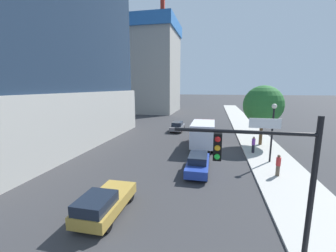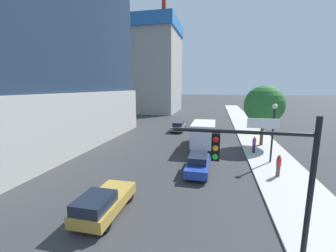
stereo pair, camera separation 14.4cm
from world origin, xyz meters
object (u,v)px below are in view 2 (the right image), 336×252
at_px(traffic_light_pole, 265,164).
at_px(pedestrian_red_shirt, 278,165).
at_px(car_gold, 103,203).
at_px(box_truck, 204,132).
at_px(street_lamp, 273,124).
at_px(construction_building, 155,63).
at_px(pedestrian_purple_shirt, 254,145).
at_px(car_blue, 198,163).
at_px(car_gray, 178,126).
at_px(street_tree, 264,105).

relative_size(traffic_light_pole, pedestrian_red_shirt, 3.43).
distance_m(car_gold, box_truck, 15.60).
xyz_separation_m(traffic_light_pole, street_lamp, (3.11, 12.01, -0.36)).
distance_m(construction_building, car_gold, 52.01).
bearing_deg(pedestrian_purple_shirt, pedestrian_red_shirt, -82.00).
relative_size(construction_building, car_gold, 7.35).
distance_m(traffic_light_pole, car_blue, 9.68).
bearing_deg(car_blue, street_lamp, 28.98).
distance_m(car_gray, pedestrian_red_shirt, 19.07).
xyz_separation_m(traffic_light_pole, pedestrian_purple_shirt, (2.08, 14.63, -2.99)).
distance_m(street_lamp, car_blue, 7.68).
bearing_deg(car_gray, box_truck, -62.00).
bearing_deg(traffic_light_pole, pedestrian_red_shirt, 71.54).
height_order(construction_building, car_gold, construction_building).
height_order(street_lamp, box_truck, street_lamp).
bearing_deg(construction_building, pedestrian_purple_shirt, -60.15).
distance_m(construction_building, box_truck, 39.40).
distance_m(street_lamp, pedestrian_purple_shirt, 3.85).
bearing_deg(construction_building, box_truck, -65.76).
distance_m(street_lamp, box_truck, 7.80).
distance_m(traffic_light_pole, street_lamp, 12.41).
height_order(traffic_light_pole, car_gray, traffic_light_pole).
bearing_deg(construction_building, pedestrian_red_shirt, -62.85).
bearing_deg(street_lamp, car_gray, 130.15).
distance_m(street_tree, pedestrian_purple_shirt, 5.36).
bearing_deg(box_truck, street_lamp, -34.57).
bearing_deg(traffic_light_pole, box_truck, 100.83).
bearing_deg(car_gold, box_truck, 73.42).
bearing_deg(pedestrian_red_shirt, car_blue, -178.46).
relative_size(traffic_light_pole, car_blue, 1.22).
bearing_deg(street_tree, box_truck, -164.04).
height_order(car_gold, pedestrian_purple_shirt, pedestrian_purple_shirt).
bearing_deg(pedestrian_purple_shirt, street_lamp, -68.69).
bearing_deg(car_gray, construction_building, 112.98).
height_order(construction_building, street_tree, construction_building).
bearing_deg(car_blue, construction_building, 110.18).
bearing_deg(box_truck, car_gray, 118.00).
bearing_deg(box_truck, construction_building, 114.24).
bearing_deg(pedestrian_red_shirt, box_truck, 128.53).
xyz_separation_m(traffic_light_pole, car_gold, (-7.56, 1.38, -3.27)).
relative_size(street_tree, car_blue, 1.48).
bearing_deg(street_tree, car_gray, 149.52).
xyz_separation_m(construction_building, car_blue, (15.46, -42.07, -12.58)).
xyz_separation_m(construction_building, pedestrian_red_shirt, (21.49, -41.90, -12.33)).
xyz_separation_m(car_blue, box_truck, (0.00, 7.74, 0.97)).
xyz_separation_m(traffic_light_pole, street_tree, (3.44, 18.18, 0.80)).
distance_m(box_truck, pedestrian_purple_shirt, 5.51).
height_order(construction_building, pedestrian_purple_shirt, construction_building).
relative_size(street_lamp, car_gold, 1.23).
bearing_deg(car_gold, pedestrian_purple_shirt, 53.96).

